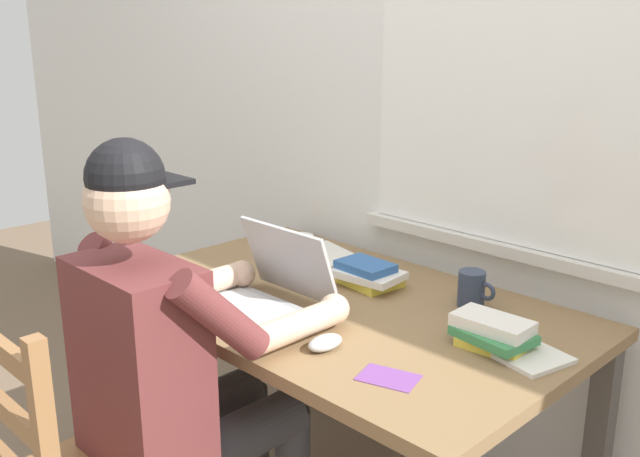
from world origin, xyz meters
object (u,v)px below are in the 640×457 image
seated_person (178,359)px  coffee_mug_dark (472,289)px  landscape_photo_print (388,378)px  coffee_mug_white (302,248)px  book_stack_main (368,274)px  laptop (265,292)px  computer_mouse (325,343)px  book_stack_side (493,333)px  desk (338,329)px

seated_person → coffee_mug_dark: size_ratio=10.86×
seated_person → landscape_photo_print: (0.47, 0.24, 0.04)m
coffee_mug_dark → coffee_mug_white: bearing=-174.3°
coffee_mug_dark → book_stack_main: bearing=-165.4°
seated_person → book_stack_main: 0.65m
laptop → computer_mouse: bearing=-11.5°
computer_mouse → coffee_mug_dark: 0.49m
laptop → book_stack_side: bearing=22.7°
desk → book_stack_side: 0.49m
desk → landscape_photo_print: 0.48m
coffee_mug_dark → book_stack_main: size_ratio=0.55×
desk → coffee_mug_dark: coffee_mug_dark is taller
coffee_mug_dark → landscape_photo_print: coffee_mug_dark is taller
book_stack_side → computer_mouse: bearing=-133.1°
desk → book_stack_side: size_ratio=6.84×
landscape_photo_print → laptop: bearing=155.2°
laptop → book_stack_main: size_ratio=1.59×
coffee_mug_dark → book_stack_main: (-0.31, -0.08, -0.02)m
coffee_mug_white → landscape_photo_print: bearing=-30.2°
desk → book_stack_main: size_ratio=6.56×
computer_mouse → book_stack_side: bearing=46.9°
book_stack_main → landscape_photo_print: 0.59m
laptop → coffee_mug_white: 0.43m
desk → book_stack_side: book_stack_side is taller
computer_mouse → landscape_photo_print: (0.20, -0.00, -0.02)m
desk → book_stack_main: bearing=98.3°
seated_person → landscape_photo_print: bearing=27.2°
coffee_mug_white → coffee_mug_dark: coffee_mug_dark is taller
computer_mouse → coffee_mug_white: size_ratio=0.84×
coffee_mug_dark → book_stack_main: coffee_mug_dark is taller
laptop → coffee_mug_white: size_ratio=2.77×
book_stack_main → book_stack_side: bearing=-12.0°
book_stack_main → book_stack_side: 0.51m
book_stack_side → seated_person: bearing=-135.1°
book_stack_main → landscape_photo_print: size_ratio=1.60×
computer_mouse → coffee_mug_white: coffee_mug_white is taller
coffee_mug_dark → book_stack_main: 0.32m
coffee_mug_dark → seated_person: bearing=-116.2°
seated_person → coffee_mug_dark: seated_person is taller
seated_person → coffee_mug_dark: 0.82m
seated_person → landscape_photo_print: 0.53m
laptop → landscape_photo_print: laptop is taller
coffee_mug_dark → landscape_photo_print: 0.50m
coffee_mug_white → book_stack_main: 0.31m
book_stack_side → book_stack_main: bearing=168.0°
computer_mouse → seated_person: bearing=-137.3°
desk → seated_person: seated_person is taller
computer_mouse → coffee_mug_dark: size_ratio=0.88×
coffee_mug_dark → laptop: bearing=-132.2°
laptop → coffee_mug_dark: (0.39, 0.42, -0.00)m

